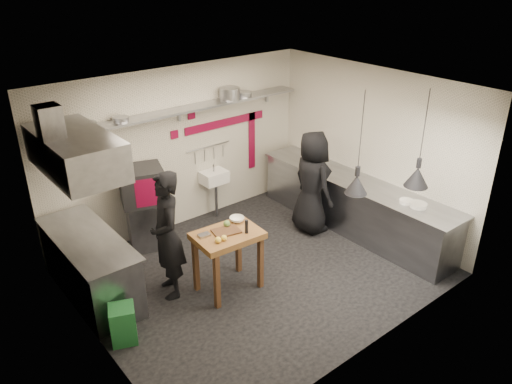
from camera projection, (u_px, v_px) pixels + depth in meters
floor at (258, 272)px, 7.63m from camera, size 5.00×5.00×0.00m
ceiling at (258, 91)px, 6.43m from camera, size 5.00×5.00×0.00m
wall_back at (180, 149)px, 8.50m from camera, size 5.00×0.04×2.80m
wall_front at (377, 251)px, 5.56m from camera, size 5.00×0.04×2.80m
wall_left at (86, 249)px, 5.61m from camera, size 0.04×4.20×2.80m
wall_right at (372, 150)px, 8.45m from camera, size 0.04×4.20×2.80m
red_band_horiz at (226, 123)px, 8.91m from camera, size 1.70×0.02×0.14m
red_band_vert at (252, 141)px, 9.45m from camera, size 0.14×0.02×1.10m
red_tile_a at (191, 115)px, 8.39m from camera, size 0.14×0.02×0.14m
red_tile_b at (174, 135)px, 8.31m from camera, size 0.14×0.02×0.14m
back_shelf at (183, 110)px, 8.06m from camera, size 4.60×0.34×0.04m
shelf_bracket_left at (64, 138)px, 7.13m from camera, size 0.04×0.06×0.24m
shelf_bracket_mid at (179, 114)px, 8.21m from camera, size 0.04×0.06×0.24m
shelf_bracket_right at (267, 95)px, 9.29m from camera, size 0.04×0.06×0.24m
pan_far_left at (87, 125)px, 7.13m from camera, size 0.28×0.28×0.09m
pan_mid_left at (121, 119)px, 7.43m from camera, size 0.31×0.31×0.07m
stock_pot at (230, 93)px, 8.55m from camera, size 0.46×0.46×0.20m
pan_right at (244, 94)px, 8.75m from camera, size 0.28×0.28×0.08m
oven_stand at (148, 223)px, 8.19m from camera, size 0.77×0.73×0.80m
combi_oven at (142, 185)px, 7.89m from camera, size 0.83×0.80×0.58m
oven_door at (152, 192)px, 7.68m from camera, size 0.50×0.19×0.46m
oven_glass at (154, 190)px, 7.72m from camera, size 0.32×0.12×0.34m
hand_sink at (214, 177)px, 8.95m from camera, size 0.46×0.34×0.22m
sink_tap at (214, 168)px, 8.88m from camera, size 0.03×0.03×0.14m
sink_drain at (216, 200)px, 9.12m from camera, size 0.06×0.06×0.66m
utensil_rail at (208, 147)px, 8.82m from camera, size 0.90×0.02×0.02m
counter_right at (354, 206)px, 8.66m from camera, size 0.70×3.80×0.90m
counter_right_top at (356, 181)px, 8.46m from camera, size 0.76×3.90×0.03m
plate_stack at (418, 205)px, 7.55m from camera, size 0.33×0.33×0.07m
small_bowl_right at (406, 201)px, 7.68m from camera, size 0.26×0.26×0.05m
counter_left at (91, 267)px, 6.95m from camera, size 0.70×1.90×0.90m
counter_left_top at (86, 239)px, 6.75m from camera, size 0.76×2.00×0.03m
extractor_hood at (76, 152)px, 6.25m from camera, size 0.78×1.60×0.50m
hood_duct at (50, 126)px, 5.93m from camera, size 0.28×0.28×0.50m
green_bin at (123, 324)px, 6.18m from camera, size 0.40×0.40×0.50m
prep_table at (228, 261)px, 7.07m from camera, size 0.96×0.70×0.92m
cutting_board at (226, 231)px, 6.89m from camera, size 0.41×0.33×0.02m
pepper_mill at (247, 227)px, 6.83m from camera, size 0.05×0.05×0.20m
lemon_a at (218, 240)px, 6.63m from camera, size 0.10×0.10×0.09m
lemon_b at (224, 238)px, 6.68m from camera, size 0.10×0.10×0.08m
veg_ball at (227, 224)px, 7.01m from camera, size 0.13×0.13×0.10m
steel_tray at (204, 235)px, 6.79m from camera, size 0.17×0.12×0.03m
bowl at (237, 219)px, 7.16m from camera, size 0.24×0.24×0.07m
heat_lamp_near at (360, 144)px, 6.81m from camera, size 0.37×0.37×1.49m
heat_lamp_far at (423, 139)px, 6.87m from camera, size 0.45×0.45×1.42m
chef_left at (167, 235)px, 6.80m from camera, size 0.62×0.78×1.86m
chef_right at (312, 182)px, 8.45m from camera, size 0.70×0.96×1.80m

